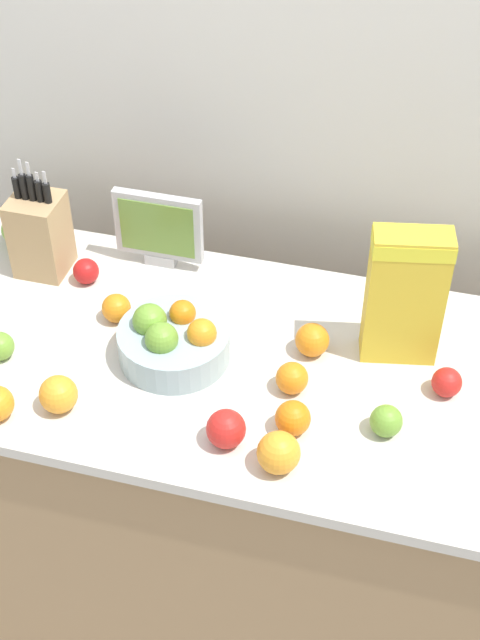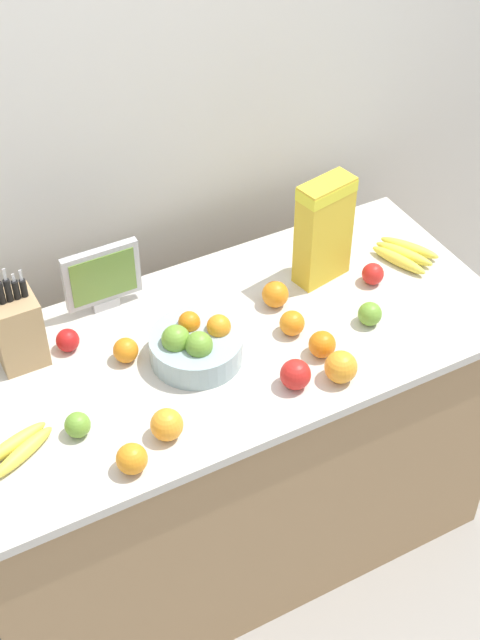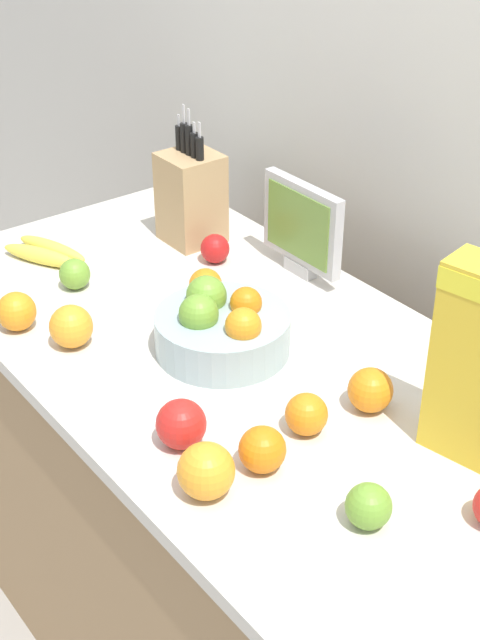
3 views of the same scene
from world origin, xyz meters
TOP-DOWN VIEW (x-y plane):
  - counter at (0.00, 0.00)m, footprint 1.66×0.75m
  - knife_block at (-0.51, 0.20)m, footprint 0.12×0.12m
  - small_monitor at (-0.23, 0.29)m, footprint 0.23×0.03m
  - fruit_bowl at (-0.09, -0.02)m, footprint 0.26×0.26m
  - banana_bunch_left at (-0.63, -0.12)m, footprint 0.21×0.15m
  - apple_rightmost at (-0.63, 0.28)m, footprint 0.08×0.08m
  - apple_rear at (-0.39, 0.18)m, footprint 0.07×0.07m
  - apple_by_knife_block at (0.41, -0.13)m, footprint 0.07×0.07m
  - apple_near_bananas at (0.09, -0.24)m, footprint 0.08×0.08m
  - apple_leftmost at (-0.47, -0.13)m, footprint 0.07×0.07m
  - orange_by_cereal at (0.22, -0.17)m, footprint 0.08×0.08m
  - orange_mid_left at (0.21, -0.28)m, footprint 0.09×0.09m
  - orange_near_bowl at (-0.40, -0.30)m, footprint 0.08×0.08m
  - orange_front_center at (0.21, 0.07)m, footprint 0.08×0.08m
  - orange_front_right at (-0.26, 0.06)m, footprint 0.07×0.07m
  - orange_back_center at (0.19, -0.06)m, footprint 0.07×0.07m
  - orange_mid_right at (-0.28, -0.24)m, footprint 0.08×0.08m

SIDE VIEW (x-z plane):
  - counter at x=0.00m, z-range 0.00..0.94m
  - banana_bunch_left at x=-0.63m, z-range 0.93..0.97m
  - apple_rear at x=-0.39m, z-range 0.93..1.00m
  - apple_leftmost at x=-0.47m, z-range 0.93..1.00m
  - apple_by_knife_block at x=0.41m, z-range 0.93..1.00m
  - orange_front_right at x=-0.26m, z-range 0.93..1.01m
  - orange_back_center at x=0.19m, z-range 0.93..1.01m
  - orange_by_cereal at x=0.22m, z-range 0.93..1.01m
  - orange_near_bowl at x=-0.40m, z-range 0.93..1.01m
  - orange_front_center at x=0.21m, z-range 0.93..1.01m
  - apple_rightmost at x=-0.63m, z-range 0.93..1.01m
  - apple_near_bananas at x=0.09m, z-range 0.93..1.02m
  - orange_mid_right at x=-0.28m, z-range 0.93..1.02m
  - orange_mid_left at x=0.21m, z-range 0.93..1.02m
  - fruit_bowl at x=-0.09m, z-range 0.92..1.05m
  - knife_block at x=-0.51m, z-range 0.88..1.20m
  - small_monitor at x=-0.23m, z-range 0.94..1.15m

